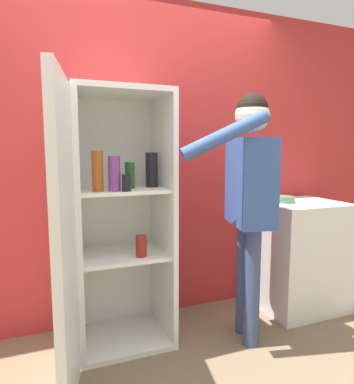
% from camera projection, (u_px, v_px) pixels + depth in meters
% --- Properties ---
extents(wall_back, '(7.00, 0.06, 2.55)m').
position_uv_depth(wall_back, '(133.00, 162.00, 2.72)').
color(wall_back, '#B72D2D').
rests_on(wall_back, ground_plane).
extents(refrigerator, '(0.81, 1.20, 1.77)m').
position_uv_depth(refrigerator, '(109.00, 223.00, 2.27)').
color(refrigerator, white).
rests_on(refrigerator, ground_plane).
extents(person, '(0.75, 0.56, 1.75)m').
position_uv_depth(person, '(249.00, 186.00, 2.38)').
color(person, '#384770').
rests_on(person, ground_plane).
extents(counter, '(0.69, 0.62, 0.93)m').
position_uv_depth(counter, '(298.00, 255.00, 2.98)').
color(counter, white).
rests_on(counter, ground_plane).
extents(bowl, '(0.17, 0.17, 0.05)m').
position_uv_depth(bowl, '(284.00, 199.00, 2.89)').
color(bowl, '#517F5B').
rests_on(bowl, counter).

